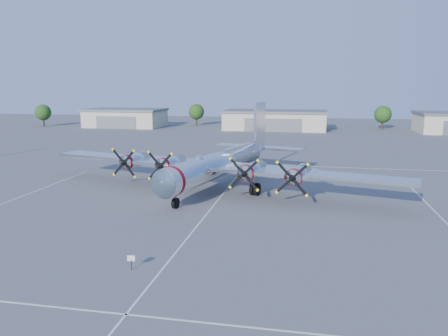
% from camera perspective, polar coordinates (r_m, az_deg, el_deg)
% --- Properties ---
extents(ground, '(260.00, 260.00, 0.00)m').
position_cam_1_polar(ground, '(45.14, -1.47, -5.05)').
color(ground, '#4E4E50').
rests_on(ground, ground).
extents(parking_lines, '(60.00, 50.08, 0.01)m').
position_cam_1_polar(parking_lines, '(43.50, -1.96, -5.65)').
color(parking_lines, silver).
rests_on(parking_lines, ground).
extents(hangar_west, '(22.60, 14.60, 5.40)m').
position_cam_1_polar(hangar_west, '(136.09, -12.71, 6.43)').
color(hangar_west, '#C0BA99').
rests_on(hangar_west, ground).
extents(hangar_center, '(28.60, 14.60, 5.40)m').
position_cam_1_polar(hangar_center, '(125.10, 6.66, 6.26)').
color(hangar_center, '#C0BA99').
rests_on(hangar_center, ground).
extents(tree_far_west, '(4.80, 4.80, 6.64)m').
position_cam_1_polar(tree_far_west, '(144.46, -22.56, 6.71)').
color(tree_far_west, '#382619').
rests_on(tree_far_west, ground).
extents(tree_west, '(4.80, 4.80, 6.64)m').
position_cam_1_polar(tree_west, '(137.05, -3.62, 7.33)').
color(tree_west, '#382619').
rests_on(tree_west, ground).
extents(tree_east, '(4.80, 4.80, 6.64)m').
position_cam_1_polar(tree_east, '(132.29, 20.04, 6.59)').
color(tree_east, '#382619').
rests_on(tree_east, ground).
extents(main_bomber_b29, '(50.97, 40.85, 9.89)m').
position_cam_1_polar(main_bomber_b29, '(53.59, -0.42, -2.51)').
color(main_bomber_b29, silver).
rests_on(main_bomber_b29, ground).
extents(info_placard, '(0.54, 0.11, 1.02)m').
position_cam_1_polar(info_placard, '(30.65, -12.04, -11.65)').
color(info_placard, black).
rests_on(info_placard, ground).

